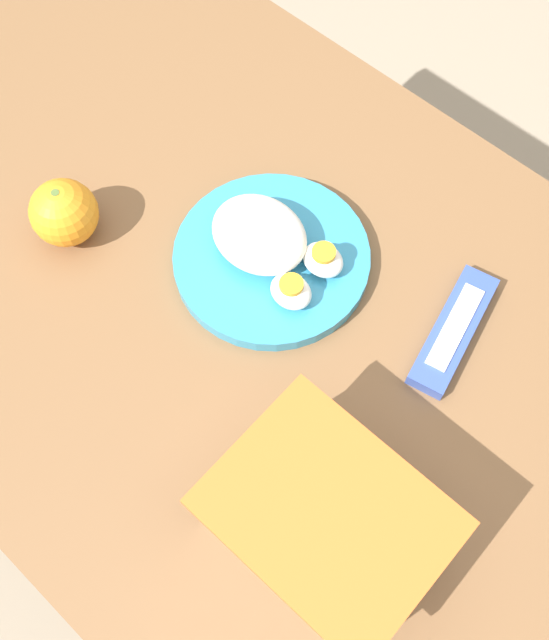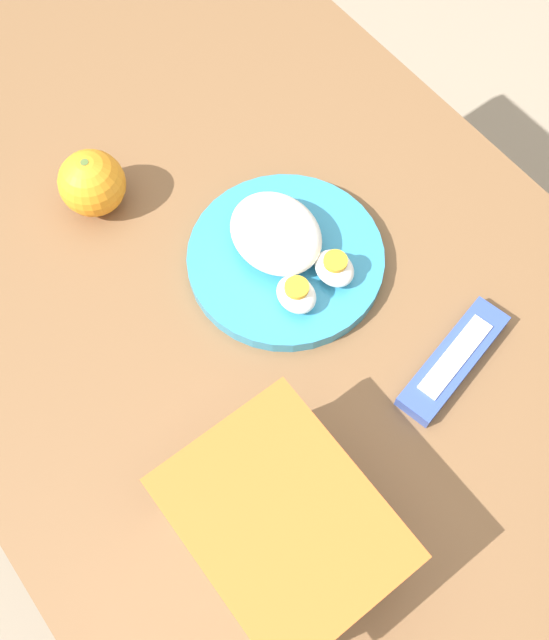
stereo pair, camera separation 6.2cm
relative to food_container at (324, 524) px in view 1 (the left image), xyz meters
The scene contains 6 objects.
ground_plane 0.83m from the food_container, 37.03° to the right, with size 10.00×10.00×0.00m, color gray.
table 0.28m from the food_container, 37.03° to the right, with size 1.27×0.72×0.75m.
food_container is the anchor object (origin of this frame).
orange_fruit 0.45m from the food_container, ahead, with size 0.08×0.08×0.08m.
rice_plate 0.31m from the food_container, 38.41° to the right, with size 0.22×0.22×0.06m.
candy_bar 0.26m from the food_container, 82.70° to the right, with size 0.07×0.16×0.02m.
Camera 1 is at (-0.24, 0.27, 1.50)m, focal length 42.00 mm.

